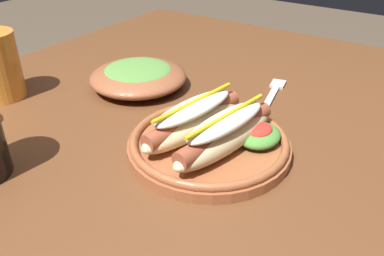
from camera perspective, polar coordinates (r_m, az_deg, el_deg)
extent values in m
cube|color=brown|center=(0.63, -4.56, -3.24)|extent=(1.29, 1.00, 0.04)
cylinder|color=brown|center=(1.41, -3.21, -0.13)|extent=(0.06, 0.06, 0.70)
cylinder|color=#9E5633|center=(0.60, 2.40, -2.64)|extent=(0.24, 0.24, 0.02)
torus|color=#9E5633|center=(0.59, 2.43, -1.67)|extent=(0.23, 0.23, 0.01)
ellipsoid|color=beige|center=(0.56, 4.78, -1.39)|extent=(0.21, 0.08, 0.04)
cylinder|color=#9E4C33|center=(0.56, 4.82, -0.71)|extent=(0.19, 0.05, 0.03)
ellipsoid|color=silver|center=(0.55, 4.90, 0.91)|extent=(0.16, 0.07, 0.02)
cylinder|color=yellow|center=(0.55, 4.94, 1.82)|extent=(0.16, 0.03, 0.01)
ellipsoid|color=beige|center=(0.60, 0.27, 0.67)|extent=(0.21, 0.08, 0.04)
cylinder|color=#9E4C33|center=(0.59, 0.27, 1.32)|extent=(0.19, 0.05, 0.03)
ellipsoid|color=silver|center=(0.58, 0.27, 2.88)|extent=(0.16, 0.07, 0.02)
cylinder|color=yellow|center=(0.58, 0.28, 3.75)|extent=(0.16, 0.03, 0.01)
ellipsoid|color=#4C8C38|center=(0.59, 9.48, -1.05)|extent=(0.07, 0.06, 0.02)
ellipsoid|color=red|center=(0.59, 9.56, -0.21)|extent=(0.04, 0.04, 0.01)
cube|color=silver|center=(0.77, 11.20, 4.45)|extent=(0.09, 0.03, 0.00)
cube|color=silver|center=(0.82, 12.11, 6.14)|extent=(0.04, 0.03, 0.00)
ellipsoid|color=brown|center=(0.79, -7.63, 7.22)|extent=(0.19, 0.19, 0.04)
ellipsoid|color=#56893D|center=(0.79, -7.70, 8.15)|extent=(0.13, 0.13, 0.02)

